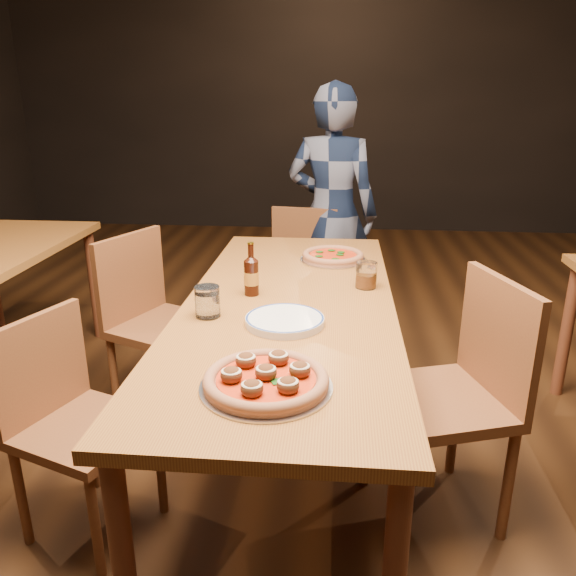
# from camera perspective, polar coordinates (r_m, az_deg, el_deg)

# --- Properties ---
(ground) EXTENTS (9.00, 9.00, 0.00)m
(ground) POSITION_cam_1_polar(r_m,az_deg,el_deg) (2.52, 0.11, -17.51)
(ground) COLOR black
(table_main) EXTENTS (0.80, 2.00, 0.75)m
(table_main) POSITION_cam_1_polar(r_m,az_deg,el_deg) (2.18, 0.12, -3.08)
(table_main) COLOR brown
(table_main) RESTS_ON ground
(chair_main_nw) EXTENTS (0.50, 0.50, 0.84)m
(chair_main_nw) POSITION_cam_1_polar(r_m,az_deg,el_deg) (2.11, -19.82, -13.19)
(chair_main_nw) COLOR brown
(chair_main_nw) RESTS_ON ground
(chair_main_sw) EXTENTS (0.57, 0.57, 0.92)m
(chair_main_sw) POSITION_cam_1_polar(r_m,az_deg,el_deg) (2.73, -12.26, -3.74)
(chair_main_sw) COLOR brown
(chair_main_sw) RESTS_ON ground
(chair_main_e) EXTENTS (0.56, 0.56, 0.95)m
(chair_main_e) POSITION_cam_1_polar(r_m,az_deg,el_deg) (2.10, 15.02, -10.85)
(chair_main_e) COLOR brown
(chair_main_e) RESTS_ON ground
(chair_end) EXTENTS (0.46, 0.46, 0.88)m
(chair_end) POSITION_cam_1_polar(r_m,az_deg,el_deg) (3.41, 1.05, 0.93)
(chair_end) COLOR brown
(chair_end) RESTS_ON ground
(pizza_meatball) EXTENTS (0.36, 0.36, 0.07)m
(pizza_meatball) POSITION_cam_1_polar(r_m,az_deg,el_deg) (1.54, -2.25, -9.26)
(pizza_meatball) COLOR #B7B7BF
(pizza_meatball) RESTS_ON table_main
(pizza_margherita) EXTENTS (0.31, 0.31, 0.04)m
(pizza_margherita) POSITION_cam_1_polar(r_m,az_deg,el_deg) (2.69, 4.59, 3.25)
(pizza_margherita) COLOR #B7B7BF
(pizza_margherita) RESTS_ON table_main
(plate_stack) EXTENTS (0.27, 0.27, 0.03)m
(plate_stack) POSITION_cam_1_polar(r_m,az_deg,el_deg) (1.94, -0.33, -3.35)
(plate_stack) COLOR white
(plate_stack) RESTS_ON table_main
(beer_bottle) EXTENTS (0.06, 0.06, 0.21)m
(beer_bottle) POSITION_cam_1_polar(r_m,az_deg,el_deg) (2.21, -3.74, 1.16)
(beer_bottle) COLOR black
(beer_bottle) RESTS_ON table_main
(water_glass) EXTENTS (0.09, 0.09, 0.11)m
(water_glass) POSITION_cam_1_polar(r_m,az_deg,el_deg) (2.01, -8.19, -1.37)
(water_glass) COLOR white
(water_glass) RESTS_ON table_main
(amber_glass) EXTENTS (0.09, 0.09, 0.11)m
(amber_glass) POSITION_cam_1_polar(r_m,az_deg,el_deg) (2.31, 7.96, 1.32)
(amber_glass) COLOR #914910
(amber_glass) RESTS_ON table_main
(diner) EXTENTS (0.65, 0.50, 1.58)m
(diner) POSITION_cam_1_polar(r_m,az_deg,el_deg) (3.56, 4.48, 7.48)
(diner) COLOR black
(diner) RESTS_ON ground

